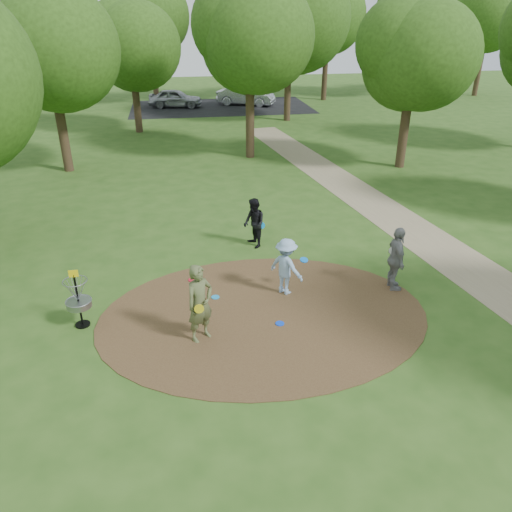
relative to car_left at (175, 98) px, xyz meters
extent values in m
plane|color=#2D5119|center=(1.52, -30.40, -0.70)|extent=(100.00, 100.00, 0.00)
cylinder|color=#47301C|center=(1.52, -30.40, -0.69)|extent=(8.40, 8.40, 0.02)
cube|color=#8C7A5B|center=(8.02, -28.40, -0.69)|extent=(7.55, 39.89, 0.01)
cube|color=black|center=(3.52, -0.40, -0.69)|extent=(14.00, 8.00, 0.01)
imported|color=#555E36|center=(-0.10, -31.13, 0.27)|extent=(0.84, 0.78, 1.93)
cylinder|color=gold|center=(-0.14, -31.44, 0.32)|extent=(0.22, 0.05, 0.22)
imported|color=#8DAED3|center=(2.31, -29.38, 0.11)|extent=(1.13, 1.18, 1.61)
cylinder|color=blue|center=(2.82, -29.32, 0.24)|extent=(0.25, 0.25, 0.08)
imported|color=black|center=(1.95, -26.28, 0.12)|extent=(0.80, 0.92, 1.63)
cylinder|color=#0C8BDB|center=(2.20, -26.30, 0.03)|extent=(0.22, 0.07, 0.22)
imported|color=gray|center=(5.31, -29.66, 0.22)|extent=(0.56, 1.12, 1.84)
cylinder|color=silver|center=(5.20, -29.64, 0.48)|extent=(0.23, 0.13, 0.22)
cylinder|color=#1A8ED4|center=(0.38, -29.36, -0.67)|extent=(0.22, 0.22, 0.02)
cylinder|color=blue|center=(1.84, -30.87, -0.67)|extent=(0.22, 0.22, 0.02)
cylinder|color=red|center=(-0.19, -28.29, -0.67)|extent=(0.22, 0.22, 0.02)
imported|color=#95989C|center=(0.00, 0.00, 0.00)|extent=(4.33, 2.36, 1.40)
imported|color=#B6B8BF|center=(5.61, 0.07, 0.06)|extent=(4.83, 3.35, 1.51)
cylinder|color=black|center=(-2.98, -30.10, -0.02)|extent=(0.05, 0.05, 1.35)
cylinder|color=black|center=(-2.98, -30.10, -0.68)|extent=(0.36, 0.36, 0.04)
cylinder|color=gray|center=(-2.98, -30.10, -0.08)|extent=(0.60, 0.60, 0.16)
torus|color=gray|center=(-2.98, -30.10, 0.00)|extent=(0.63, 0.63, 0.03)
torus|color=gray|center=(-2.98, -30.10, 0.55)|extent=(0.58, 0.58, 0.02)
cube|color=yellow|center=(-2.98, -30.10, 0.75)|extent=(0.22, 0.02, 0.18)
cylinder|color=#332316|center=(-5.48, -16.40, 1.20)|extent=(0.44, 0.44, 3.80)
sphere|color=#274512|center=(-5.48, -16.40, 4.58)|extent=(5.39, 5.39, 5.39)
cylinder|color=#332316|center=(3.52, -15.40, 1.39)|extent=(0.44, 0.44, 4.18)
sphere|color=#274512|center=(3.52, -15.40, 4.93)|extent=(5.27, 5.27, 5.27)
cylinder|color=#332316|center=(10.52, -18.40, 1.11)|extent=(0.44, 0.44, 3.61)
sphere|color=#274512|center=(10.52, -18.40, 4.23)|extent=(4.81, 4.81, 4.81)
cylinder|color=#332316|center=(-2.48, -8.40, 1.01)|extent=(0.44, 0.44, 3.42)
sphere|color=#274512|center=(-2.48, -8.40, 4.12)|extent=(5.07, 5.07, 5.07)
cylinder|color=#332316|center=(7.52, -6.40, 1.49)|extent=(0.44, 0.44, 4.37)
sphere|color=#274512|center=(7.52, -6.40, 5.56)|extent=(6.87, 6.87, 6.87)
camera|label=1|loc=(-0.44, -40.94, 6.34)|focal=35.00mm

